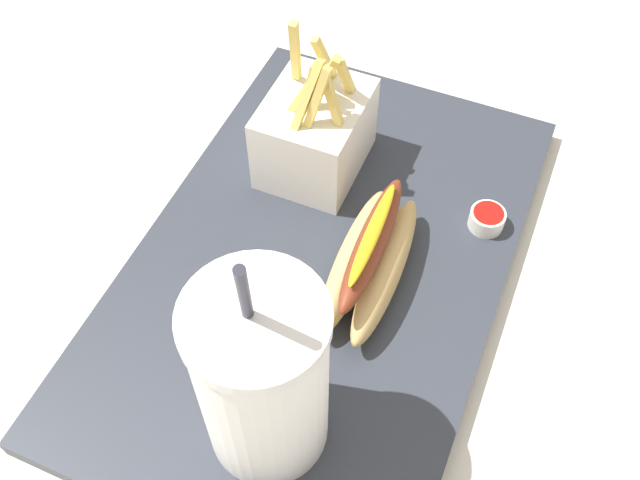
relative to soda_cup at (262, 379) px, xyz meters
name	(u,v)px	position (x,y,z in m)	size (l,w,h in m)	color
ground_plane	(320,279)	(-0.16, -0.03, -0.12)	(2.40, 2.40, 0.02)	silver
food_tray	(320,266)	(-0.16, -0.03, -0.10)	(0.50, 0.31, 0.02)	#2D333D
soda_cup	(262,379)	(0.00, 0.00, 0.00)	(0.09, 0.09, 0.24)	white
fries_basket	(315,132)	(-0.26, -0.07, -0.04)	(0.10, 0.09, 0.16)	white
hot_dog_1	(369,261)	(-0.16, 0.02, -0.06)	(0.16, 0.06, 0.07)	tan
ketchup_cup_1	(256,305)	(-0.09, -0.05, -0.08)	(0.04, 0.04, 0.02)	white
ketchup_cup_2	(487,218)	(-0.25, 0.10, -0.07)	(0.03, 0.03, 0.02)	white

